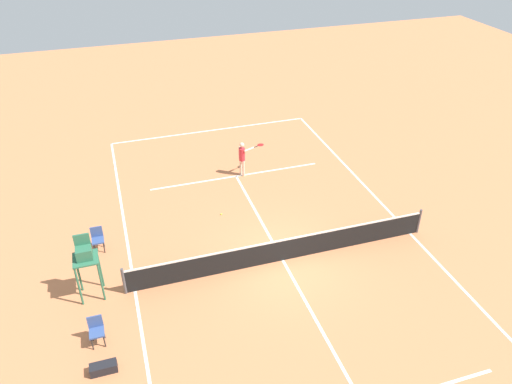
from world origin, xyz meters
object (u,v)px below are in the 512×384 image
at_px(courtside_chair_mid, 97,238).
at_px(equipment_bag, 104,368).
at_px(umpire_chair, 85,258).
at_px(tennis_ball, 221,214).
at_px(player_serving, 243,156).
at_px(courtside_chair_near, 96,329).

relative_size(courtside_chair_mid, equipment_bag, 1.25).
distance_m(umpire_chair, equipment_bag, 3.62).
xyz_separation_m(tennis_ball, umpire_chair, (5.26, 3.23, 1.57)).
bearing_deg(player_serving, tennis_ball, -54.76).
height_order(player_serving, tennis_ball, player_serving).
distance_m(tennis_ball, courtside_chair_near, 7.49).
xyz_separation_m(tennis_ball, equipment_bag, (5.10, 6.54, 0.12)).
height_order(umpire_chair, equipment_bag, umpire_chair).
bearing_deg(courtside_chair_near, player_serving, -130.18).
bearing_deg(equipment_bag, courtside_chair_near, -85.70).
bearing_deg(player_serving, equipment_bag, -59.00).
xyz_separation_m(player_serving, courtside_chair_mid, (6.75, 3.70, -0.48)).
relative_size(tennis_ball, courtside_chair_near, 0.07).
distance_m(umpire_chair, courtside_chair_near, 2.40).
height_order(tennis_ball, courtside_chair_mid, courtside_chair_mid).
distance_m(player_serving, courtside_chair_near, 10.85).
bearing_deg(player_serving, courtside_chair_near, -62.99).
xyz_separation_m(player_serving, equipment_bag, (6.90, 9.44, -0.86)).
bearing_deg(umpire_chair, courtside_chair_mid, -97.41).
relative_size(umpire_chair, courtside_chair_near, 2.54).
bearing_deg(courtside_chair_near, equipment_bag, 94.30).
height_order(player_serving, courtside_chair_near, player_serving).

